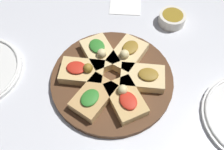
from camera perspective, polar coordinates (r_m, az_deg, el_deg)
name	(u,v)px	position (r m, az deg, el deg)	size (l,w,h in m)	color
ground_plane	(112,81)	(0.72, 0.00, -1.32)	(3.00, 3.00, 0.00)	silver
serving_board	(112,79)	(0.72, 0.00, -0.96)	(0.33, 0.33, 0.02)	#51331E
focaccia_slice_0	(143,77)	(0.70, 6.71, -0.51)	(0.13, 0.11, 0.04)	#E5C689
focaccia_slice_1	(127,54)	(0.74, 3.38, 4.55)	(0.13, 0.13, 0.05)	#E5C689
focaccia_slice_2	(99,53)	(0.74, -2.76, 4.82)	(0.10, 0.13, 0.05)	#E5C689
focaccia_slice_3	(82,71)	(0.71, -6.51, 0.80)	(0.13, 0.11, 0.05)	#DBB775
focaccia_slice_4	(94,97)	(0.66, -4.04, -4.79)	(0.13, 0.13, 0.04)	tan
focaccia_slice_5	(125,99)	(0.66, 2.95, -5.20)	(0.10, 0.13, 0.05)	tan
napkin_stack	(125,5)	(0.92, 2.86, 14.89)	(0.10, 0.09, 0.00)	white
dipping_bowl	(172,18)	(0.87, 12.92, 11.94)	(0.08, 0.08, 0.03)	silver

